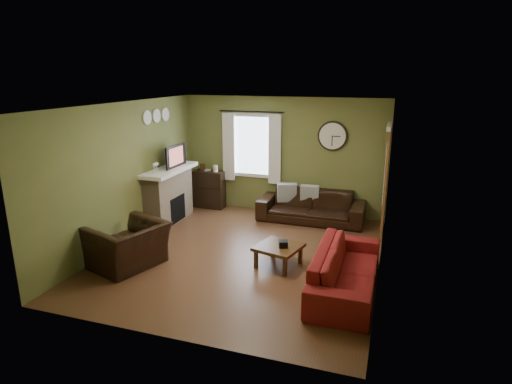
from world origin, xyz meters
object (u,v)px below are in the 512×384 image
(sofa_brown, at_px, (311,206))
(armchair, at_px, (128,245))
(coffee_table, at_px, (279,256))
(bookshelf, at_px, (209,189))
(sofa_red, at_px, (346,270))

(sofa_brown, xyz_separation_m, armchair, (-2.41, -3.16, 0.04))
(sofa_brown, height_order, coffee_table, sofa_brown)
(sofa_brown, bearing_deg, bookshelf, 175.27)
(bookshelf, height_order, sofa_brown, bookshelf)
(sofa_brown, height_order, armchair, armchair)
(armchair, bearing_deg, coffee_table, 126.37)
(sofa_red, xyz_separation_m, armchair, (-3.49, -0.31, 0.05))
(armchair, bearing_deg, bookshelf, -160.63)
(coffee_table, bearing_deg, bookshelf, 133.11)
(sofa_red, bearing_deg, armchair, 95.06)
(bookshelf, bearing_deg, sofa_red, -40.56)
(sofa_brown, relative_size, sofa_red, 1.03)
(sofa_red, distance_m, coffee_table, 1.25)
(armchair, height_order, coffee_table, armchair)
(sofa_red, bearing_deg, coffee_table, 67.83)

